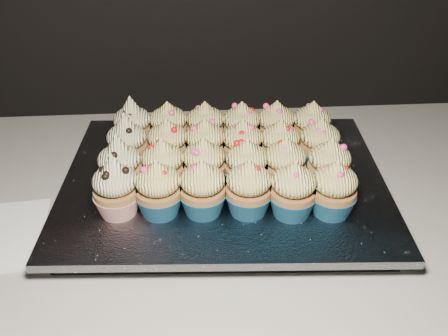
{
  "coord_description": "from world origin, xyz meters",
  "views": [
    {
      "loc": [
        -0.13,
        1.08,
        1.36
      ],
      "look_at": [
        -0.09,
        1.7,
        0.95
      ],
      "focal_mm": 40.0,
      "sensor_mm": 36.0,
      "label": 1
    }
  ],
  "objects": [
    {
      "name": "cupcake_17",
      "position": [
        0.06,
        1.73,
        0.97
      ],
      "size": [
        0.06,
        0.06,
        0.08
      ],
      "color": "#185274",
      "rests_on": "foil_lining"
    },
    {
      "name": "cupcake_1",
      "position": [
        -0.18,
        1.62,
        0.97
      ],
      "size": [
        0.06,
        0.06,
        0.08
      ],
      "color": "#185274",
      "rests_on": "foil_lining"
    },
    {
      "name": "cupcake_23",
      "position": [
        0.06,
        1.78,
        0.97
      ],
      "size": [
        0.06,
        0.06,
        0.08
      ],
      "color": "#185274",
      "rests_on": "foil_lining"
    },
    {
      "name": "cupcake_8",
      "position": [
        -0.12,
        1.68,
        0.97
      ],
      "size": [
        0.06,
        0.06,
        0.08
      ],
      "color": "#185274",
      "rests_on": "foil_lining"
    },
    {
      "name": "cupcake_9",
      "position": [
        -0.06,
        1.67,
        0.97
      ],
      "size": [
        0.06,
        0.06,
        0.08
      ],
      "color": "#185274",
      "rests_on": "foil_lining"
    },
    {
      "name": "cupcake_21",
      "position": [
        -0.06,
        1.79,
        0.97
      ],
      "size": [
        0.06,
        0.06,
        0.08
      ],
      "color": "#185274",
      "rests_on": "foil_lining"
    },
    {
      "name": "worktop",
      "position": [
        0.0,
        1.7,
        0.88
      ],
      "size": [
        2.44,
        0.64,
        0.04
      ],
      "primitive_type": "cube",
      "color": "beige",
      "rests_on": "cabinet"
    },
    {
      "name": "cupcake_13",
      "position": [
        -0.17,
        1.74,
        0.97
      ],
      "size": [
        0.06,
        0.06,
        0.08
      ],
      "color": "#185274",
      "rests_on": "foil_lining"
    },
    {
      "name": "cupcake_0",
      "position": [
        -0.24,
        1.63,
        0.97
      ],
      "size": [
        0.06,
        0.06,
        0.1
      ],
      "color": "#A21F16",
      "rests_on": "foil_lining"
    },
    {
      "name": "cupcake_5",
      "position": [
        0.05,
        1.61,
        0.97
      ],
      "size": [
        0.06,
        0.06,
        0.08
      ],
      "color": "#185274",
      "rests_on": "foil_lining"
    },
    {
      "name": "cupcake_3",
      "position": [
        -0.06,
        1.62,
        0.97
      ],
      "size": [
        0.06,
        0.06,
        0.08
      ],
      "color": "#185274",
      "rests_on": "foil_lining"
    },
    {
      "name": "cupcake_16",
      "position": [
        -0.0,
        1.73,
        0.97
      ],
      "size": [
        0.06,
        0.06,
        0.08
      ],
      "color": "#185274",
      "rests_on": "foil_lining"
    },
    {
      "name": "cupcake_15",
      "position": [
        -0.06,
        1.73,
        0.97
      ],
      "size": [
        0.06,
        0.06,
        0.08
      ],
      "color": "#185274",
      "rests_on": "foil_lining"
    },
    {
      "name": "cupcake_4",
      "position": [
        -0.0,
        1.61,
        0.97
      ],
      "size": [
        0.06,
        0.06,
        0.08
      ],
      "color": "#185274",
      "rests_on": "foil_lining"
    },
    {
      "name": "cupcake_14",
      "position": [
        -0.12,
        1.74,
        0.97
      ],
      "size": [
        0.06,
        0.06,
        0.08
      ],
      "color": "#185274",
      "rests_on": "foil_lining"
    },
    {
      "name": "cupcake_7",
      "position": [
        -0.18,
        1.68,
        0.97
      ],
      "size": [
        0.06,
        0.06,
        0.08
      ],
      "color": "#185274",
      "rests_on": "foil_lining"
    },
    {
      "name": "cupcake_22",
      "position": [
        0.0,
        1.79,
        0.97
      ],
      "size": [
        0.06,
        0.06,
        0.08
      ],
      "color": "#185274",
      "rests_on": "foil_lining"
    },
    {
      "name": "cupcake_11",
      "position": [
        0.06,
        1.66,
        0.97
      ],
      "size": [
        0.06,
        0.06,
        0.08
      ],
      "color": "#185274",
      "rests_on": "foil_lining"
    },
    {
      "name": "baking_tray",
      "position": [
        -0.09,
        1.7,
        0.91
      ],
      "size": [
        0.46,
        0.36,
        0.02
      ],
      "primitive_type": "cube",
      "rotation": [
        0.0,
        0.0,
        -0.06
      ],
      "color": "black",
      "rests_on": "worktop"
    },
    {
      "name": "foil_lining",
      "position": [
        -0.09,
        1.7,
        0.93
      ],
      "size": [
        0.5,
        0.4,
        0.01
      ],
      "primitive_type": "cube",
      "rotation": [
        0.0,
        0.0,
        -0.06
      ],
      "color": "silver",
      "rests_on": "baking_tray"
    },
    {
      "name": "cupcake_19",
      "position": [
        -0.17,
        1.8,
        0.97
      ],
      "size": [
        0.06,
        0.06,
        0.08
      ],
      "color": "#185274",
      "rests_on": "foil_lining"
    },
    {
      "name": "cupcake_6",
      "position": [
        -0.24,
        1.68,
        0.97
      ],
      "size": [
        0.06,
        0.06,
        0.1
      ],
      "color": "#A21F16",
      "rests_on": "foil_lining"
    },
    {
      "name": "cupcake_10",
      "position": [
        -0.01,
        1.67,
        0.97
      ],
      "size": [
        0.06,
        0.06,
        0.08
      ],
      "color": "#185274",
      "rests_on": "foil_lining"
    },
    {
      "name": "cupcake_12",
      "position": [
        -0.24,
        1.74,
        0.97
      ],
      "size": [
        0.06,
        0.06,
        0.1
      ],
      "color": "#A21F16",
      "rests_on": "foil_lining"
    },
    {
      "name": "cupcake_20",
      "position": [
        -0.11,
        1.79,
        0.97
      ],
      "size": [
        0.06,
        0.06,
        0.08
      ],
      "color": "#185274",
      "rests_on": "foil_lining"
    },
    {
      "name": "cupcake_18",
      "position": [
        -0.23,
        1.8,
        0.97
      ],
      "size": [
        0.06,
        0.06,
        0.1
      ],
      "color": "#A21F16",
      "rests_on": "foil_lining"
    },
    {
      "name": "cupcake_2",
      "position": [
        -0.12,
        1.62,
        0.97
      ],
      "size": [
        0.06,
        0.06,
        0.08
      ],
      "color": "#185274",
      "rests_on": "foil_lining"
    }
  ]
}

